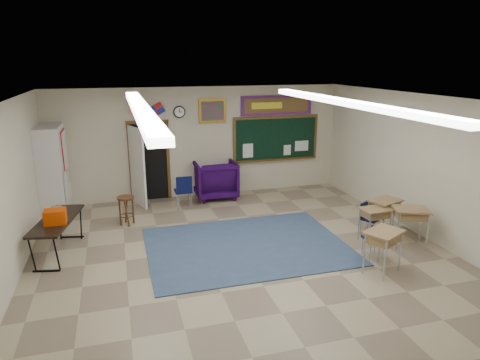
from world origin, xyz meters
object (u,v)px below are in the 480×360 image
object	(u,v)px
student_desk_front_right	(384,215)
wooden_stool	(127,210)
wingback_armchair	(215,179)
student_desk_front_left	(375,223)
folding_table	(58,235)

from	to	relation	value
student_desk_front_right	wooden_stool	distance (m)	5.77
wingback_armchair	wooden_stool	world-z (taller)	wingback_armchair
student_desk_front_left	student_desk_front_right	bearing A→B (deg)	32.09
wingback_armchair	wooden_stool	size ratio (longest dim) A/B	1.69
student_desk_front_left	wooden_stool	distance (m)	5.50
student_desk_front_left	student_desk_front_right	size ratio (longest dim) A/B	0.92
wingback_armchair	student_desk_front_right	xyz separation A→B (m)	(2.95, -3.54, -0.08)
wooden_stool	student_desk_front_left	bearing A→B (deg)	-25.98
student_desk_front_right	folding_table	bearing A→B (deg)	153.15
student_desk_front_left	wingback_armchair	bearing A→B (deg)	120.11
folding_table	student_desk_front_left	bearing A→B (deg)	1.09
wingback_armchair	folding_table	xyz separation A→B (m)	(-3.74, -2.66, -0.12)
folding_table	wooden_stool	bearing A→B (deg)	54.64
student_desk_front_right	student_desk_front_left	bearing A→B (deg)	-164.06
wingback_armchair	folding_table	size ratio (longest dim) A/B	0.63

